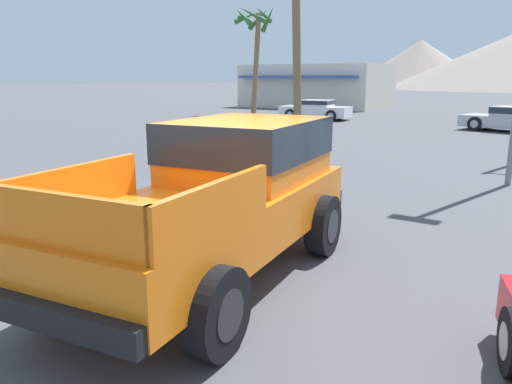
% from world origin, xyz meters
% --- Properties ---
extents(ground_plane, '(320.00, 320.00, 0.00)m').
position_xyz_m(ground_plane, '(0.00, 0.00, 0.00)').
color(ground_plane, '#4C4C51').
extents(orange_pickup_truck, '(2.71, 5.42, 1.99)m').
position_xyz_m(orange_pickup_truck, '(0.02, -0.08, 1.13)').
color(orange_pickup_truck, orange).
rests_on(orange_pickup_truck, ground_plane).
extents(parked_car_white, '(4.34, 2.33, 1.18)m').
position_xyz_m(parked_car_white, '(-10.04, 22.43, 0.61)').
color(parked_car_white, white).
rests_on(parked_car_white, ground_plane).
extents(palm_tree_tall, '(2.95, 3.09, 7.23)m').
position_xyz_m(palm_tree_tall, '(-15.86, 24.47, 5.45)').
color(palm_tree_tall, brown).
rests_on(palm_tree_tall, ground_plane).
extents(storefront_building, '(11.57, 7.43, 3.53)m').
position_xyz_m(storefront_building, '(-15.77, 33.72, 1.77)').
color(storefront_building, beige).
rests_on(storefront_building, ground_plane).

